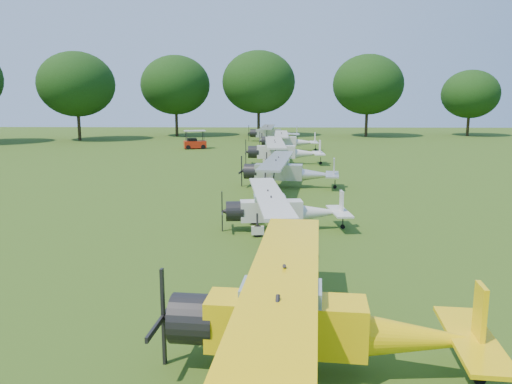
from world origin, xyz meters
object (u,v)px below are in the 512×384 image
(aircraft_3, at_px, (281,207))
(aircraft_4, at_px, (286,170))
(aircraft_2, at_px, (311,317))
(aircraft_6, at_px, (287,140))
(aircraft_7, at_px, (272,132))
(golf_cart, at_px, (194,143))
(aircraft_5, at_px, (282,150))

(aircraft_3, xyz_separation_m, aircraft_4, (0.61, 10.83, 0.14))
(aircraft_2, bearing_deg, aircraft_3, 97.43)
(aircraft_2, distance_m, aircraft_6, 46.22)
(aircraft_2, bearing_deg, aircraft_7, 96.14)
(aircraft_6, height_order, golf_cart, golf_cart)
(aircraft_7, bearing_deg, aircraft_5, -85.59)
(aircraft_2, bearing_deg, aircraft_4, 95.10)
(aircraft_6, height_order, aircraft_7, aircraft_7)
(aircraft_3, height_order, golf_cart, golf_cart)
(aircraft_4, height_order, aircraft_7, aircraft_7)
(aircraft_5, bearing_deg, aircraft_3, -92.69)
(aircraft_5, bearing_deg, aircraft_4, -91.23)
(aircraft_7, bearing_deg, aircraft_4, -86.18)
(aircraft_3, height_order, aircraft_4, aircraft_4)
(aircraft_6, xyz_separation_m, aircraft_7, (-1.52, 11.89, 0.07))
(aircraft_3, bearing_deg, golf_cart, 98.75)
(aircraft_7, distance_m, golf_cart, 13.75)
(aircraft_3, relative_size, aircraft_6, 0.87)
(aircraft_4, bearing_deg, aircraft_6, 94.81)
(aircraft_4, xyz_separation_m, aircraft_5, (0.04, 11.65, 0.10))
(aircraft_3, bearing_deg, aircraft_5, 82.88)
(aircraft_3, distance_m, golf_cart, 37.12)
(aircraft_2, xyz_separation_m, aircraft_5, (0.32, 34.29, -0.01))
(aircraft_2, distance_m, golf_cart, 48.72)
(golf_cart, bearing_deg, aircraft_3, -90.70)
(aircraft_2, bearing_deg, aircraft_6, 94.35)
(golf_cart, bearing_deg, aircraft_2, -93.73)
(aircraft_2, distance_m, aircraft_3, 11.82)
(aircraft_6, distance_m, golf_cart, 10.75)
(golf_cart, bearing_deg, aircraft_5, -69.06)
(golf_cart, bearing_deg, aircraft_6, -23.43)
(aircraft_4, relative_size, aircraft_7, 0.93)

